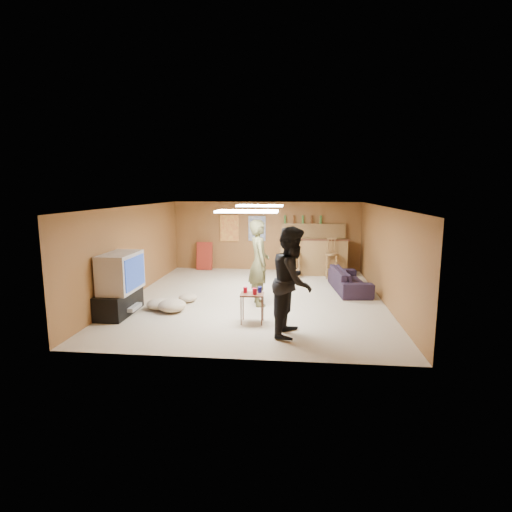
# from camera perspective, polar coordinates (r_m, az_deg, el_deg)

# --- Properties ---
(ground) EXTENTS (7.00, 7.00, 0.00)m
(ground) POSITION_cam_1_polar(r_m,az_deg,el_deg) (9.67, -0.12, -6.05)
(ground) COLOR #B8A88C
(ground) RESTS_ON ground
(ceiling) EXTENTS (6.00, 7.00, 0.02)m
(ceiling) POSITION_cam_1_polar(r_m,az_deg,el_deg) (9.33, -0.13, 7.09)
(ceiling) COLOR silver
(ceiling) RESTS_ON ground
(wall_back) EXTENTS (6.00, 0.02, 2.20)m
(wall_back) POSITION_cam_1_polar(r_m,az_deg,el_deg) (12.89, 1.49, 2.86)
(wall_back) COLOR brown
(wall_back) RESTS_ON ground
(wall_front) EXTENTS (6.00, 0.02, 2.20)m
(wall_front) POSITION_cam_1_polar(r_m,az_deg,el_deg) (6.04, -3.57, -4.85)
(wall_front) COLOR brown
(wall_front) RESTS_ON ground
(wall_left) EXTENTS (0.02, 7.00, 2.20)m
(wall_left) POSITION_cam_1_polar(r_m,az_deg,el_deg) (10.19, -17.15, 0.65)
(wall_left) COLOR brown
(wall_left) RESTS_ON ground
(wall_right) EXTENTS (0.02, 7.00, 2.20)m
(wall_right) POSITION_cam_1_polar(r_m,az_deg,el_deg) (9.61, 17.97, 0.09)
(wall_right) COLOR brown
(wall_right) RESTS_ON ground
(tv_stand) EXTENTS (0.55, 1.30, 0.50)m
(tv_stand) POSITION_cam_1_polar(r_m,az_deg,el_deg) (8.91, -18.96, -6.28)
(tv_stand) COLOR black
(tv_stand) RESTS_ON ground
(dvd_box) EXTENTS (0.35, 0.50, 0.08)m
(dvd_box) POSITION_cam_1_polar(r_m,az_deg,el_deg) (8.85, -17.62, -6.99)
(dvd_box) COLOR #B2B2B7
(dvd_box) RESTS_ON tv_stand
(tv_body) EXTENTS (0.60, 1.10, 0.80)m
(tv_body) POSITION_cam_1_polar(r_m,az_deg,el_deg) (8.73, -18.77, -2.19)
(tv_body) COLOR #B2B2B7
(tv_body) RESTS_ON tv_stand
(tv_screen) EXTENTS (0.02, 0.95, 0.65)m
(tv_screen) POSITION_cam_1_polar(r_m,az_deg,el_deg) (8.61, -16.89, -2.26)
(tv_screen) COLOR navy
(tv_screen) RESTS_ON tv_body
(bar_counter) EXTENTS (2.00, 0.60, 1.10)m
(bar_counter) POSITION_cam_1_polar(r_m,az_deg,el_deg) (12.40, 8.21, -0.07)
(bar_counter) COLOR brown
(bar_counter) RESTS_ON ground
(bar_lip) EXTENTS (2.10, 0.12, 0.05)m
(bar_lip) POSITION_cam_1_polar(r_m,az_deg,el_deg) (12.07, 8.32, 2.30)
(bar_lip) COLOR #442316
(bar_lip) RESTS_ON bar_counter
(bar_shelf) EXTENTS (2.00, 0.18, 0.05)m
(bar_shelf) POSITION_cam_1_polar(r_m,az_deg,el_deg) (12.73, 8.23, 4.48)
(bar_shelf) COLOR brown
(bar_shelf) RESTS_ON bar_backing
(bar_backing) EXTENTS (2.00, 0.14, 0.60)m
(bar_backing) POSITION_cam_1_polar(r_m,az_deg,el_deg) (12.78, 8.19, 3.15)
(bar_backing) COLOR brown
(bar_backing) RESTS_ON bar_counter
(poster_left) EXTENTS (0.60, 0.03, 0.85)m
(poster_left) POSITION_cam_1_polar(r_m,az_deg,el_deg) (12.97, -3.83, 3.99)
(poster_left) COLOR #BF3F26
(poster_left) RESTS_ON wall_back
(poster_right) EXTENTS (0.55, 0.03, 0.80)m
(poster_right) POSITION_cam_1_polar(r_m,az_deg,el_deg) (12.85, 0.14, 3.96)
(poster_right) COLOR #334C99
(poster_right) RESTS_ON wall_back
(folding_chair_stack) EXTENTS (0.50, 0.26, 0.91)m
(folding_chair_stack) POSITION_cam_1_polar(r_m,az_deg,el_deg) (13.09, -7.36, 0.01)
(folding_chair_stack) COLOR maroon
(folding_chair_stack) RESTS_ON ground
(ceiling_panel_front) EXTENTS (1.20, 0.60, 0.04)m
(ceiling_panel_front) POSITION_cam_1_polar(r_m,az_deg,el_deg) (7.84, -1.27, 6.40)
(ceiling_panel_front) COLOR white
(ceiling_panel_front) RESTS_ON ceiling
(ceiling_panel_back) EXTENTS (1.20, 0.60, 0.04)m
(ceiling_panel_back) POSITION_cam_1_polar(r_m,az_deg,el_deg) (10.52, 0.56, 7.20)
(ceiling_panel_back) COLOR white
(ceiling_panel_back) RESTS_ON ceiling
(person_olive) EXTENTS (0.64, 0.81, 1.94)m
(person_olive) POSITION_cam_1_polar(r_m,az_deg,el_deg) (8.95, 0.43, -0.97)
(person_olive) COLOR brown
(person_olive) RESTS_ON ground
(person_black) EXTENTS (0.90, 1.07, 1.96)m
(person_black) POSITION_cam_1_polar(r_m,az_deg,el_deg) (7.13, 5.23, -3.62)
(person_black) COLOR black
(person_black) RESTS_ON ground
(sofa) EXTENTS (0.95, 2.00, 0.57)m
(sofa) POSITION_cam_1_polar(r_m,az_deg,el_deg) (10.60, 13.19, -3.35)
(sofa) COLOR black
(sofa) RESTS_ON ground
(tray_table) EXTENTS (0.46, 0.38, 0.59)m
(tray_table) POSITION_cam_1_polar(r_m,az_deg,el_deg) (7.88, -0.54, -7.47)
(tray_table) COLOR #442316
(tray_table) RESTS_ON ground
(cup_red_near) EXTENTS (0.11, 0.11, 0.11)m
(cup_red_near) POSITION_cam_1_polar(r_m,az_deg,el_deg) (7.85, -1.54, -4.86)
(cup_red_near) COLOR #B40C27
(cup_red_near) RESTS_ON tray_table
(cup_red_far) EXTENTS (0.10, 0.10, 0.12)m
(cup_red_far) POSITION_cam_1_polar(r_m,az_deg,el_deg) (7.73, -0.20, -5.08)
(cup_red_far) COLOR #B40C27
(cup_red_far) RESTS_ON tray_table
(cup_blue) EXTENTS (0.10, 0.10, 0.11)m
(cup_blue) POSITION_cam_1_polar(r_m,az_deg,el_deg) (7.87, 0.54, -4.84)
(cup_blue) COLOR navy
(cup_blue) RESTS_ON tray_table
(bar_stool_left) EXTENTS (0.53, 0.53, 1.34)m
(bar_stool_left) POSITION_cam_1_polar(r_m,az_deg,el_deg) (11.83, 5.56, 0.12)
(bar_stool_left) COLOR brown
(bar_stool_left) RESTS_ON ground
(bar_stool_right) EXTENTS (0.51, 0.51, 1.33)m
(bar_stool_right) POSITION_cam_1_polar(r_m,az_deg,el_deg) (11.90, 10.74, 0.01)
(bar_stool_right) COLOR brown
(bar_stool_right) RESTS_ON ground
(cushion_near_tv) EXTENTS (0.64, 0.64, 0.27)m
(cushion_near_tv) POSITION_cam_1_polar(r_m,az_deg,el_deg) (8.80, -11.90, -6.93)
(cushion_near_tv) COLOR tan
(cushion_near_tv) RESTS_ON ground
(cushion_mid) EXTENTS (0.48, 0.48, 0.19)m
(cushion_mid) POSITION_cam_1_polar(r_m,az_deg,el_deg) (9.49, -9.72, -5.89)
(cushion_mid) COLOR tan
(cushion_mid) RESTS_ON ground
(cushion_far) EXTENTS (0.67, 0.67, 0.23)m
(cushion_far) POSITION_cam_1_polar(r_m,az_deg,el_deg) (9.04, -13.77, -6.69)
(cushion_far) COLOR tan
(cushion_far) RESTS_ON ground
(bottle_row) EXTENTS (1.20, 0.08, 0.26)m
(bottle_row) POSITION_cam_1_polar(r_m,az_deg,el_deg) (12.68, 6.71, 5.20)
(bottle_row) COLOR #3F7233
(bottle_row) RESTS_ON bar_shelf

